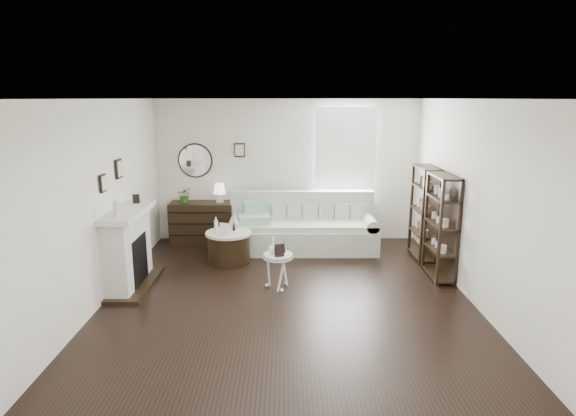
{
  "coord_description": "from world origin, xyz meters",
  "views": [
    {
      "loc": [
        -0.02,
        -6.39,
        2.71
      ],
      "look_at": [
        0.01,
        0.8,
        1.06
      ],
      "focal_mm": 30.0,
      "sensor_mm": 36.0,
      "label": 1
    }
  ],
  "objects_px": {
    "pedestal_table": "(278,257)",
    "drum_table": "(229,247)",
    "dresser": "(202,223)",
    "sofa": "(302,231)"
  },
  "relations": [
    {
      "from": "dresser",
      "to": "drum_table",
      "type": "distance_m",
      "value": 1.31
    },
    {
      "from": "drum_table",
      "to": "pedestal_table",
      "type": "height_order",
      "value": "drum_table"
    },
    {
      "from": "sofa",
      "to": "dresser",
      "type": "bearing_deg",
      "value": 168.43
    },
    {
      "from": "dresser",
      "to": "pedestal_table",
      "type": "height_order",
      "value": "dresser"
    },
    {
      "from": "sofa",
      "to": "pedestal_table",
      "type": "distance_m",
      "value": 1.93
    },
    {
      "from": "sofa",
      "to": "drum_table",
      "type": "height_order",
      "value": "sofa"
    },
    {
      "from": "pedestal_table",
      "to": "drum_table",
      "type": "bearing_deg",
      "value": 126.79
    },
    {
      "from": "sofa",
      "to": "drum_table",
      "type": "bearing_deg",
      "value": -149.13
    },
    {
      "from": "sofa",
      "to": "dresser",
      "type": "height_order",
      "value": "sofa"
    },
    {
      "from": "dresser",
      "to": "drum_table",
      "type": "xyz_separation_m",
      "value": [
        0.64,
        -1.14,
        -0.13
      ]
    }
  ]
}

